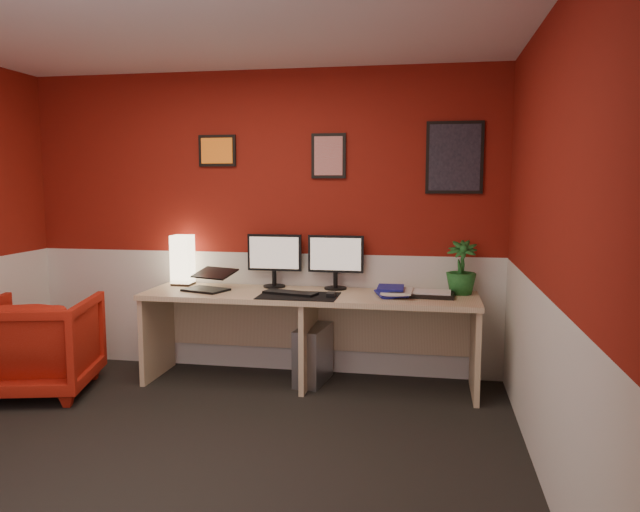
{
  "coord_description": "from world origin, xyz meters",
  "views": [
    {
      "loc": [
        1.39,
        -3.15,
        1.59
      ],
      "look_at": [
        0.6,
        1.21,
        1.05
      ],
      "focal_mm": 34.08,
      "sensor_mm": 36.0,
      "label": 1
    }
  ],
  "objects_px": {
    "laptop": "(206,277)",
    "desk": "(309,339)",
    "monitor_left": "(274,252)",
    "monitor_right": "(336,254)",
    "zen_tray": "(431,295)",
    "potted_plant": "(461,268)",
    "pc_tower": "(313,354)",
    "armchair": "(39,345)",
    "shoji_lamp": "(183,261)"
  },
  "relations": [
    {
      "from": "laptop",
      "to": "desk",
      "type": "bearing_deg",
      "value": 21.65
    },
    {
      "from": "monitor_left",
      "to": "monitor_right",
      "type": "xyz_separation_m",
      "value": [
        0.51,
        -0.0,
        0.0
      ]
    },
    {
      "from": "zen_tray",
      "to": "monitor_left",
      "type": "bearing_deg",
      "value": 171.27
    },
    {
      "from": "potted_plant",
      "to": "pc_tower",
      "type": "bearing_deg",
      "value": -174.2
    },
    {
      "from": "desk",
      "to": "pc_tower",
      "type": "relative_size",
      "value": 5.78
    },
    {
      "from": "monitor_right",
      "to": "zen_tray",
      "type": "relative_size",
      "value": 1.66
    },
    {
      "from": "monitor_left",
      "to": "zen_tray",
      "type": "relative_size",
      "value": 1.66
    },
    {
      "from": "desk",
      "to": "potted_plant",
      "type": "bearing_deg",
      "value": 8.86
    },
    {
      "from": "laptop",
      "to": "armchair",
      "type": "distance_m",
      "value": 1.34
    },
    {
      "from": "armchair",
      "to": "shoji_lamp",
      "type": "bearing_deg",
      "value": -153.05
    },
    {
      "from": "monitor_right",
      "to": "pc_tower",
      "type": "height_order",
      "value": "monitor_right"
    },
    {
      "from": "potted_plant",
      "to": "laptop",
      "type": "bearing_deg",
      "value": -173.74
    },
    {
      "from": "desk",
      "to": "armchair",
      "type": "distance_m",
      "value": 2.05
    },
    {
      "from": "desk",
      "to": "shoji_lamp",
      "type": "relative_size",
      "value": 6.5
    },
    {
      "from": "pc_tower",
      "to": "desk",
      "type": "bearing_deg",
      "value": -101.43
    },
    {
      "from": "potted_plant",
      "to": "monitor_left",
      "type": "bearing_deg",
      "value": 178.04
    },
    {
      "from": "desk",
      "to": "pc_tower",
      "type": "distance_m",
      "value": 0.16
    },
    {
      "from": "monitor_left",
      "to": "potted_plant",
      "type": "relative_size",
      "value": 1.4
    },
    {
      "from": "armchair",
      "to": "monitor_left",
      "type": "bearing_deg",
      "value": -168.67
    },
    {
      "from": "shoji_lamp",
      "to": "pc_tower",
      "type": "xyz_separation_m",
      "value": [
        1.14,
        -0.13,
        -0.7
      ]
    },
    {
      "from": "zen_tray",
      "to": "armchair",
      "type": "bearing_deg",
      "value": -168.74
    },
    {
      "from": "monitor_left",
      "to": "armchair",
      "type": "xyz_separation_m",
      "value": [
        -1.64,
        -0.77,
        -0.65
      ]
    },
    {
      "from": "monitor_left",
      "to": "zen_tray",
      "type": "xyz_separation_m",
      "value": [
        1.27,
        -0.19,
        -0.28
      ]
    },
    {
      "from": "monitor_left",
      "to": "zen_tray",
      "type": "height_order",
      "value": "monitor_left"
    },
    {
      "from": "armchair",
      "to": "pc_tower",
      "type": "bearing_deg",
      "value": -177.04
    },
    {
      "from": "laptop",
      "to": "armchair",
      "type": "height_order",
      "value": "laptop"
    },
    {
      "from": "desk",
      "to": "monitor_left",
      "type": "relative_size",
      "value": 4.48
    },
    {
      "from": "desk",
      "to": "laptop",
      "type": "xyz_separation_m",
      "value": [
        -0.83,
        -0.04,
        0.47
      ]
    },
    {
      "from": "pc_tower",
      "to": "armchair",
      "type": "xyz_separation_m",
      "value": [
        -2.0,
        -0.61,
        0.14
      ]
    },
    {
      "from": "potted_plant",
      "to": "pc_tower",
      "type": "height_order",
      "value": "potted_plant"
    },
    {
      "from": "desk",
      "to": "armchair",
      "type": "height_order",
      "value": "armchair"
    },
    {
      "from": "armchair",
      "to": "desk",
      "type": "bearing_deg",
      "value": -178.61
    },
    {
      "from": "shoji_lamp",
      "to": "laptop",
      "type": "xyz_separation_m",
      "value": [
        0.29,
        -0.24,
        -0.09
      ]
    },
    {
      "from": "armchair",
      "to": "potted_plant",
      "type": "bearing_deg",
      "value": 179.03
    },
    {
      "from": "shoji_lamp",
      "to": "monitor_right",
      "type": "height_order",
      "value": "monitor_right"
    },
    {
      "from": "monitor_right",
      "to": "pc_tower",
      "type": "xyz_separation_m",
      "value": [
        -0.15,
        -0.16,
        -0.8
      ]
    },
    {
      "from": "monitor_right",
      "to": "armchair",
      "type": "height_order",
      "value": "monitor_right"
    },
    {
      "from": "zen_tray",
      "to": "desk",
      "type": "bearing_deg",
      "value": -177.7
    },
    {
      "from": "monitor_left",
      "to": "monitor_right",
      "type": "bearing_deg",
      "value": -0.5
    },
    {
      "from": "monitor_left",
      "to": "pc_tower",
      "type": "relative_size",
      "value": 1.29
    },
    {
      "from": "zen_tray",
      "to": "armchair",
      "type": "relative_size",
      "value": 0.43
    },
    {
      "from": "shoji_lamp",
      "to": "pc_tower",
      "type": "relative_size",
      "value": 0.89
    },
    {
      "from": "shoji_lamp",
      "to": "armchair",
      "type": "height_order",
      "value": "shoji_lamp"
    },
    {
      "from": "monitor_right",
      "to": "potted_plant",
      "type": "height_order",
      "value": "monitor_right"
    },
    {
      "from": "potted_plant",
      "to": "armchair",
      "type": "relative_size",
      "value": 0.51
    },
    {
      "from": "shoji_lamp",
      "to": "zen_tray",
      "type": "relative_size",
      "value": 1.14
    },
    {
      "from": "shoji_lamp",
      "to": "monitor_left",
      "type": "distance_m",
      "value": 0.79
    },
    {
      "from": "zen_tray",
      "to": "armchair",
      "type": "xyz_separation_m",
      "value": [
        -2.91,
        -0.58,
        -0.38
      ]
    },
    {
      "from": "laptop",
      "to": "monitor_right",
      "type": "relative_size",
      "value": 0.57
    },
    {
      "from": "zen_tray",
      "to": "monitor_right",
      "type": "bearing_deg",
      "value": 165.89
    }
  ]
}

